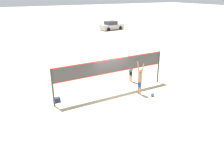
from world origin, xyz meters
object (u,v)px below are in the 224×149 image
(volleyball, at_px, (152,95))
(gear_bag, at_px, (57,100))
(parked_car_mid, at_px, (112,26))
(player_blocker, at_px, (131,68))
(player_spiker, at_px, (140,78))
(volleyball_net, at_px, (112,68))

(volleyball, relative_size, gear_bag, 0.58)
(gear_bag, height_order, parked_car_mid, parked_car_mid)
(parked_car_mid, bearing_deg, player_blocker, -122.06)
(parked_car_mid, bearing_deg, player_spiker, -121.49)
(player_blocker, bearing_deg, volleyball, -3.07)
(player_spiker, xyz_separation_m, volleyball, (0.59, -0.70, -1.08))
(volleyball, xyz_separation_m, gear_bag, (-5.82, 2.31, 0.02))
(volleyball_net, distance_m, player_blocker, 2.57)
(player_blocker, relative_size, parked_car_mid, 0.47)
(volleyball_net, bearing_deg, gear_bag, 172.55)
(volleyball_net, relative_size, parked_car_mid, 1.80)
(player_blocker, xyz_separation_m, volleyball, (-0.16, -2.89, -0.99))
(volleyball, distance_m, parked_car_mid, 27.34)
(player_spiker, bearing_deg, player_blocker, -18.63)
(volleyball, relative_size, parked_car_mid, 0.05)
(parked_car_mid, bearing_deg, volleyball_net, -125.44)
(volleyball_net, distance_m, gear_bag, 4.11)
(player_spiker, bearing_deg, volleyball_net, 53.20)
(player_blocker, bearing_deg, volleyball_net, -64.39)
(volleyball_net, distance_m, parked_car_mid, 26.62)
(volleyball_net, xyz_separation_m, player_blocker, (2.24, 1.07, -0.67))
(volleyball, distance_m, gear_bag, 6.26)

